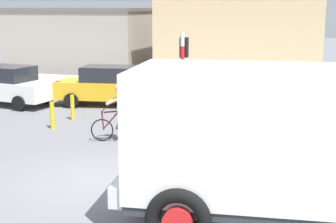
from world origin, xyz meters
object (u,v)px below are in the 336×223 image
Objects in this scene: traffic_light_pole at (183,70)px; car_red_near at (108,85)px; car_white_mid at (8,85)px; bollard_near at (52,115)px; bollard_far at (72,107)px; truck_foreground at (278,138)px; cyclist at (120,113)px.

traffic_light_pole reaches higher than car_red_near.
bollard_near is (3.87, -3.19, -0.37)m from car_white_mid.
bollard_far is at bearing 166.33° from traffic_light_pole.
traffic_light_pole is at bearing 4.41° from bollard_near.
bollard_far is at bearing 138.31° from truck_foreground.
traffic_light_pole is 6.01m from car_red_near.
truck_foreground reaches higher than bollard_far.
truck_foreground is 1.35× the size of car_white_mid.
car_red_near is at bearing 127.96° from truck_foreground.
bollard_far is (-4.37, 1.06, -1.62)m from traffic_light_pole.
cyclist reaches higher than bollard_far.
cyclist is at bearing -31.11° from car_white_mid.
bollard_far is (-2.74, 2.20, -0.41)m from cyclist.
traffic_light_pole is 0.76× the size of car_red_near.
truck_foreground is at bearing -52.04° from car_red_near.
truck_foreground is 14.55m from car_white_mid.
car_red_near is 4.68× the size of bollard_far.
cyclist is (-5.01, 4.71, -0.80)m from truck_foreground.
car_white_mid is at bearing 143.19° from truck_foreground.
truck_foreground is 6.92m from cyclist.
cyclist is at bearing -16.20° from bollard_near.
bollard_near is 1.00× the size of bollard_far.
car_red_near and car_white_mid have the same top height.
car_white_mid is 4.66× the size of bollard_far.
car_white_mid is (-6.61, 3.99, -0.05)m from cyclist.
bollard_far is (3.87, -1.79, -0.37)m from car_white_mid.
bollard_far is at bearing -91.29° from car_red_near.
bollard_far is at bearing 141.29° from cyclist.
bollard_far is (-0.07, -2.94, -0.37)m from car_red_near.
truck_foreground is at bearing -59.94° from traffic_light_pole.
car_white_mid is at bearing 140.48° from bollard_near.
traffic_light_pole is at bearing 120.06° from truck_foreground.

